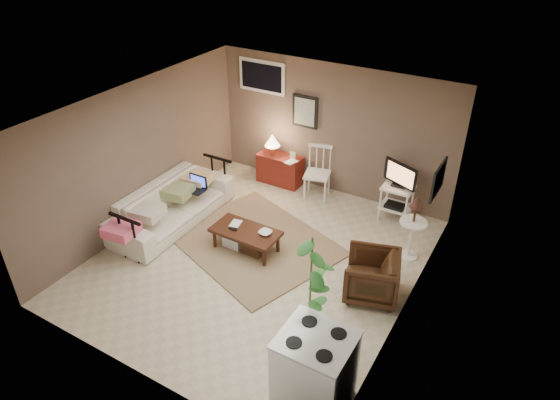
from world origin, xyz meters
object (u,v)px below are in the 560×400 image
Objects in this scene: stove at (315,371)px; coffee_table at (246,238)px; red_console at (279,166)px; side_table at (414,220)px; sofa at (171,199)px; tv_stand at (398,191)px; armchair at (372,274)px; potted_plant at (310,288)px; spindle_chair at (317,174)px.

coffee_table is at bearing 138.57° from stove.
stove is at bearing -55.24° from red_console.
side_table is at bearing 26.51° from coffee_table.
coffee_table is 0.46× the size of sofa.
tv_stand is 2.03m from armchair.
coffee_table is 2.90m from stove.
sofa is at bearing -148.56° from tv_stand.
stove is at bearing -58.80° from potted_plant.
armchair reaches higher than coffee_table.
coffee_table is 1.52m from sofa.
spindle_chair reaches higher than coffee_table.
tv_stand is (3.22, 1.97, 0.12)m from sofa.
armchair is (-0.20, -1.11, -0.31)m from side_table.
armchair is at bearing -90.44° from sofa.
potted_plant is (-0.54, -2.30, 0.19)m from side_table.
armchair is at bearing -38.14° from red_console.
coffee_table is 2.24m from red_console.
coffee_table is at bearing -91.63° from sofa.
tv_stand is 1.04m from side_table.
red_console is 4.10m from potted_plant.
armchair is 1.93m from stove.
sofa is 2.63m from spindle_chair.
armchair is (1.85, -2.02, -0.09)m from spindle_chair.
coffee_table is 2.06m from armchair.
red_console is 3.09m from side_table.
armchair is 0.74× the size of stove.
side_table reaches higher than tv_stand.
armchair is at bearing -100.07° from side_table.
red_console is 1.02× the size of spindle_chair.
tv_stand reaches higher than red_console.
side_table reaches higher than red_console.
tv_stand is at bearing -1.17° from spindle_chair.
spindle_chair is at bearing 115.10° from potted_plant.
sofa is at bearing 151.95° from stove.
sofa is 3.77m from tv_stand.
side_table reaches higher than coffee_table.
side_table is at bearing -73.92° from sofa.
potted_plant is (1.50, -3.21, 0.41)m from spindle_chair.
coffee_table is at bearing -106.27° from armchair.
red_console is 0.61× the size of potted_plant.
tv_stand reaches higher than coffee_table.
stove is (0.45, -0.74, -0.38)m from potted_plant.
red_console is 1.36× the size of armchair.
side_table is (2.26, 1.13, 0.45)m from coffee_table.
sofa is at bearing 159.33° from potted_plant.
stove is (3.67, -1.95, 0.04)m from sofa.
potted_plant reaches higher than side_table.
stove is at bearing -41.43° from coffee_table.
sofa is 1.42× the size of potted_plant.
armchair is at bearing 73.96° from potted_plant.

